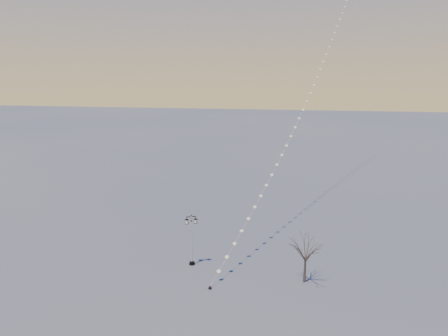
# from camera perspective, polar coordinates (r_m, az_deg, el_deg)

# --- Properties ---
(ground) EXTENTS (300.00, 300.00, 0.00)m
(ground) POSITION_cam_1_polar(r_m,az_deg,el_deg) (33.40, -0.59, -15.42)
(ground) COLOR #595C5B
(ground) RESTS_ON ground
(street_lamp) EXTENTS (1.05, 0.65, 4.35)m
(street_lamp) POSITION_cam_1_polar(r_m,az_deg,el_deg) (35.90, -4.32, -9.13)
(street_lamp) COLOR black
(street_lamp) RESTS_ON ground
(bare_tree) EXTENTS (2.19, 2.19, 3.64)m
(bare_tree) POSITION_cam_1_polar(r_m,az_deg,el_deg) (33.56, 10.76, -10.73)
(bare_tree) COLOR #47392D
(bare_tree) RESTS_ON ground
(kite_train) EXTENTS (14.46, 48.94, 30.59)m
(kite_train) POSITION_cam_1_polar(r_m,az_deg,el_deg) (52.60, 11.23, 11.93)
(kite_train) COLOR black
(kite_train) RESTS_ON ground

